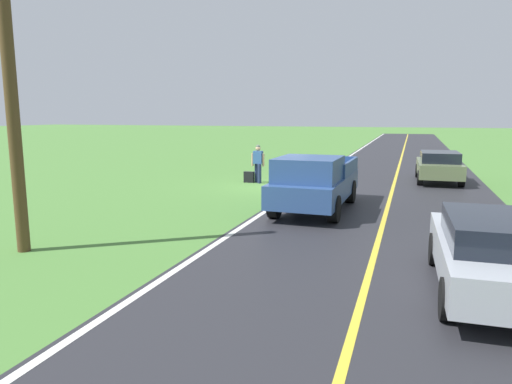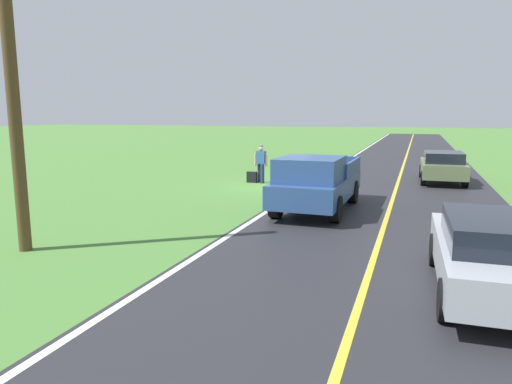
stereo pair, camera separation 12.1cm
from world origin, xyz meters
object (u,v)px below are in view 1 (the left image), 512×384
at_px(pickup_truck_passing, 314,181).
at_px(sedan_near_oncoming, 439,166).
at_px(utility_pole_roadside, 10,80).
at_px(hitchhiker_walking, 258,161).
at_px(suitcase_carried, 249,177).
at_px(sedan_mid_oncoming, 495,252).

height_order(pickup_truck_passing, sedan_near_oncoming, pickup_truck_passing).
xyz_separation_m(sedan_near_oncoming, utility_pole_roadside, (9.57, 14.94, 3.08)).
relative_size(hitchhiker_walking, sedan_near_oncoming, 0.39).
relative_size(suitcase_carried, pickup_truck_passing, 0.09).
bearing_deg(hitchhiker_walking, utility_pole_roadside, 81.90).
bearing_deg(sedan_mid_oncoming, utility_pole_roadside, 3.05).
bearing_deg(utility_pole_roadside, hitchhiker_walking, -98.10).
bearing_deg(utility_pole_roadside, sedan_near_oncoming, -122.64).
distance_m(pickup_truck_passing, sedan_near_oncoming, 9.36).
xyz_separation_m(hitchhiker_walking, pickup_truck_passing, (-3.70, 5.47, -0.01)).
bearing_deg(utility_pole_roadside, pickup_truck_passing, -129.53).
height_order(sedan_mid_oncoming, utility_pole_roadside, utility_pole_roadside).
relative_size(pickup_truck_passing, sedan_near_oncoming, 1.22).
height_order(suitcase_carried, utility_pole_roadside, utility_pole_roadside).
relative_size(pickup_truck_passing, utility_pole_roadside, 0.71).
bearing_deg(pickup_truck_passing, sedan_mid_oncoming, 125.92).
height_order(hitchhiker_walking, sedan_near_oncoming, hitchhiker_walking).
height_order(suitcase_carried, sedan_near_oncoming, sedan_near_oncoming).
distance_m(sedan_mid_oncoming, utility_pole_roadside, 10.28).
height_order(hitchhiker_walking, suitcase_carried, hitchhiker_walking).
relative_size(sedan_near_oncoming, utility_pole_roadside, 0.58).
bearing_deg(pickup_truck_passing, utility_pole_roadside, 50.47).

